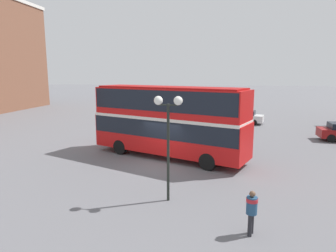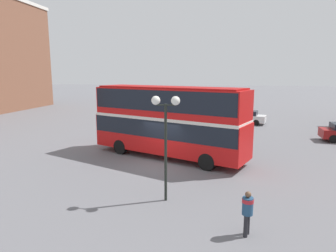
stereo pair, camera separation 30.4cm
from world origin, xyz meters
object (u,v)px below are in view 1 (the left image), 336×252
Objects in this scene: double_decker_bus at (168,117)px; pedestrian_foreground at (252,208)px; parked_car_kerb_far at (243,117)px; street_lamp_twin_globe at (168,119)px.

double_decker_bus reaches higher than pedestrian_foreground.
double_decker_bus reaches higher than parked_car_kerb_far.
double_decker_bus is 6.70× the size of pedestrian_foreground.
parked_car_kerb_far is at bearing 90.13° from double_decker_bus.
street_lamp_twin_globe is at bearing -15.10° from pedestrian_foreground.
street_lamp_twin_globe is at bearing -58.27° from double_decker_bus.
double_decker_bus reaches higher than street_lamp_twin_globe.
double_decker_bus is 2.25× the size of parked_car_kerb_far.
double_decker_bus is at bearing 98.90° from street_lamp_twin_globe.
parked_car_kerb_far is 1.04× the size of street_lamp_twin_globe.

